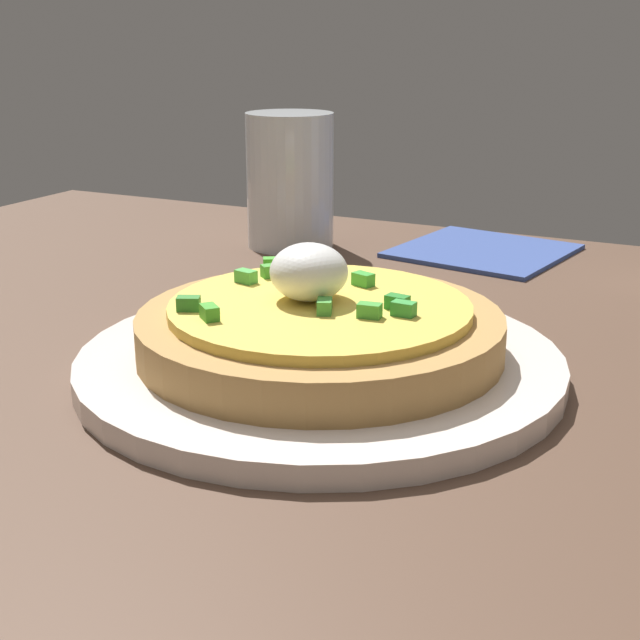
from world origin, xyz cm
name	(u,v)px	position (x,y,z in cm)	size (l,w,h in cm)	color
dining_table	(290,346)	(0.00, 0.00, 1.65)	(98.25, 68.95, 3.29)	brown
plate	(320,363)	(5.99, -7.52, 3.98)	(28.44, 28.44, 1.38)	silver
pizza	(319,326)	(5.93, -7.50, 6.29)	(21.32, 21.32, 6.39)	#B4864B
cup_far	(290,187)	(-10.74, 20.36, 8.77)	(7.96, 7.96, 12.19)	silver
napkin	(483,251)	(6.23, 25.49, 3.49)	(13.90, 13.90, 0.40)	#344889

